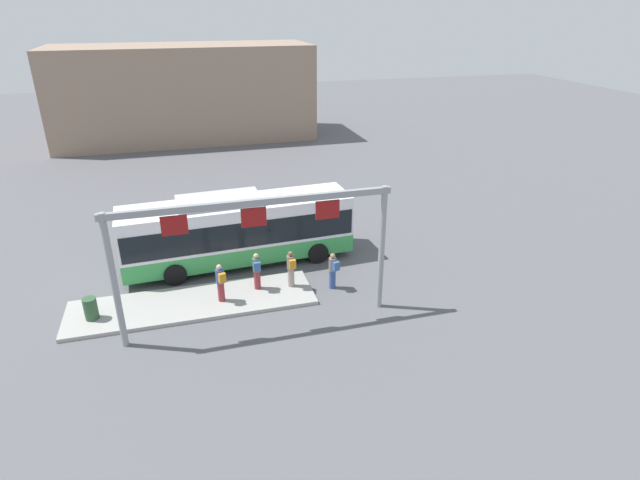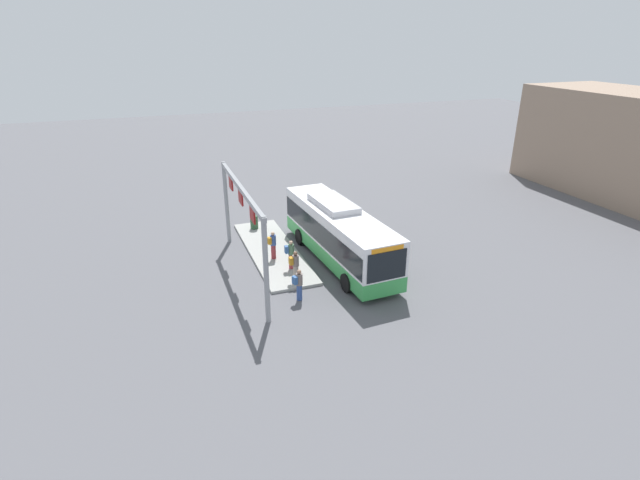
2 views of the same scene
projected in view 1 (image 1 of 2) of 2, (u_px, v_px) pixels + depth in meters
ground_plane at (241, 262)px, 24.92m from camera, size 120.00×120.00×0.00m
platform_curb at (193, 303)px, 21.38m from camera, size 10.00×2.80×0.16m
bus_main at (238, 228)px, 24.17m from camera, size 10.81×3.14×3.46m
person_boarding at (333, 270)px, 22.30m from camera, size 0.46×0.59×1.67m
person_waiting_near at (291, 268)px, 22.13m from camera, size 0.36×0.54×1.67m
person_waiting_mid at (257, 270)px, 21.94m from camera, size 0.35×0.53×1.67m
person_waiting_far at (221, 282)px, 21.02m from camera, size 0.45×0.59×1.67m
platform_sign_gantry at (255, 235)px, 18.52m from camera, size 10.30×0.24×5.20m
station_building at (185, 93)px, 46.24m from camera, size 22.38×8.00×8.16m
trash_bin at (91, 309)px, 20.00m from camera, size 0.52×0.52×0.90m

